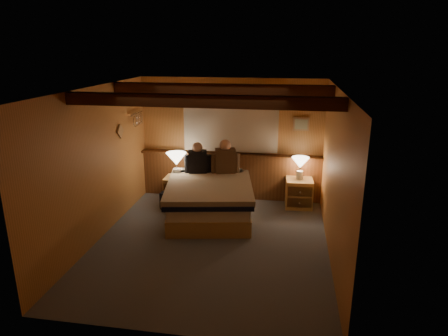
% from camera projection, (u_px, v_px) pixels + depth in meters
% --- Properties ---
extents(floor, '(4.20, 4.20, 0.00)m').
position_uv_depth(floor, '(211.00, 243.00, 6.28)').
color(floor, '#4C525B').
rests_on(floor, ground).
extents(ceiling, '(4.20, 4.20, 0.00)m').
position_uv_depth(ceiling, '(209.00, 89.00, 5.57)').
color(ceiling, '#C18648').
rests_on(ceiling, wall_back).
extents(wall_back, '(3.60, 0.00, 3.60)m').
position_uv_depth(wall_back, '(231.00, 139.00, 7.91)').
color(wall_back, '#C98548').
rests_on(wall_back, floor).
extents(wall_left, '(0.00, 4.20, 4.20)m').
position_uv_depth(wall_left, '(97.00, 165.00, 6.21)').
color(wall_left, '#C98548').
rests_on(wall_left, floor).
extents(wall_right, '(0.00, 4.20, 4.20)m').
position_uv_depth(wall_right, '(335.00, 177.00, 5.65)').
color(wall_right, '#C98548').
rests_on(wall_right, floor).
extents(wall_front, '(3.60, 0.00, 3.60)m').
position_uv_depth(wall_front, '(169.00, 234.00, 3.95)').
color(wall_front, '#C98548').
rests_on(wall_front, floor).
extents(wainscot, '(3.60, 0.23, 0.94)m').
position_uv_depth(wainscot, '(230.00, 175.00, 8.06)').
color(wainscot, brown).
rests_on(wainscot, wall_back).
extents(curtain_window, '(2.18, 0.09, 1.11)m').
position_uv_depth(curtain_window, '(231.00, 124.00, 7.75)').
color(curtain_window, '#442211').
rests_on(curtain_window, wall_back).
extents(ceiling_beams, '(3.60, 1.65, 0.16)m').
position_uv_depth(ceiling_beams, '(212.00, 94.00, 5.74)').
color(ceiling_beams, '#442211').
rests_on(ceiling_beams, ceiling).
extents(coat_rail, '(0.05, 0.55, 0.24)m').
position_uv_depth(coat_rail, '(137.00, 118.00, 7.54)').
color(coat_rail, silver).
rests_on(coat_rail, wall_left).
extents(framed_print, '(0.30, 0.04, 0.25)m').
position_uv_depth(framed_print, '(301.00, 124.00, 7.57)').
color(framed_print, tan).
rests_on(framed_print, wall_back).
extents(bed, '(1.76, 2.12, 0.65)m').
position_uv_depth(bed, '(210.00, 199.00, 7.19)').
color(bed, tan).
rests_on(bed, floor).
extents(nightstand_left, '(0.48, 0.44, 0.53)m').
position_uv_depth(nightstand_left, '(178.00, 190.00, 7.83)').
color(nightstand_left, tan).
rests_on(nightstand_left, floor).
extents(nightstand_right, '(0.53, 0.48, 0.55)m').
position_uv_depth(nightstand_right, '(299.00, 193.00, 7.63)').
color(nightstand_right, tan).
rests_on(nightstand_right, floor).
extents(lamp_left, '(0.39, 0.39, 0.50)m').
position_uv_depth(lamp_left, '(176.00, 160.00, 7.61)').
color(lamp_left, silver).
rests_on(lamp_left, nightstand_left).
extents(lamp_right, '(0.33, 0.33, 0.43)m').
position_uv_depth(lamp_right, '(300.00, 164.00, 7.48)').
color(lamp_right, silver).
rests_on(lamp_right, nightstand_right).
extents(person_left, '(0.50, 0.27, 0.62)m').
position_uv_depth(person_left, '(198.00, 160.00, 7.60)').
color(person_left, black).
rests_on(person_left, bed).
extents(person_right, '(0.54, 0.31, 0.67)m').
position_uv_depth(person_right, '(225.00, 159.00, 7.58)').
color(person_right, '#452E1B').
rests_on(person_right, bed).
extents(duffel_bag, '(0.58, 0.40, 0.38)m').
position_uv_depth(duffel_bag, '(176.00, 200.00, 7.60)').
color(duffel_bag, black).
rests_on(duffel_bag, floor).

